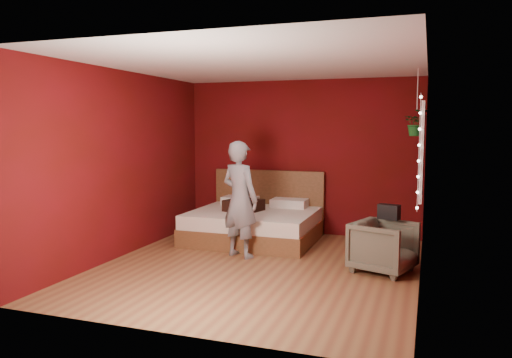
# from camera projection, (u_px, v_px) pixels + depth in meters

# --- Properties ---
(floor) EXTENTS (4.50, 4.50, 0.00)m
(floor) POSITION_uv_depth(u_px,v_px,m) (258.00, 267.00, 6.50)
(floor) COLOR brown
(floor) RESTS_ON ground
(room_walls) EXTENTS (4.04, 4.54, 2.62)m
(room_walls) POSITION_uv_depth(u_px,v_px,m) (258.00, 138.00, 6.32)
(room_walls) COLOR #5D0910
(room_walls) RESTS_ON ground
(window) EXTENTS (0.05, 0.97, 1.27)m
(window) POSITION_uv_depth(u_px,v_px,m) (422.00, 151.00, 6.54)
(window) COLOR white
(window) RESTS_ON room_walls
(fairy_lights) EXTENTS (0.04, 0.04, 1.45)m
(fairy_lights) POSITION_uv_depth(u_px,v_px,m) (419.00, 153.00, 6.06)
(fairy_lights) COLOR silver
(fairy_lights) RESTS_ON room_walls
(bed) EXTENTS (1.94, 1.65, 1.07)m
(bed) POSITION_uv_depth(u_px,v_px,m) (255.00, 223.00, 8.03)
(bed) COLOR brown
(bed) RESTS_ON ground
(person) EXTENTS (0.69, 0.58, 1.63)m
(person) POSITION_uv_depth(u_px,v_px,m) (240.00, 199.00, 6.93)
(person) COLOR slate
(person) RESTS_ON ground
(armchair) EXTENTS (0.89, 0.88, 0.65)m
(armchair) POSITION_uv_depth(u_px,v_px,m) (384.00, 247.00, 6.24)
(armchair) COLOR #555343
(armchair) RESTS_ON ground
(handbag) EXTENTS (0.29, 0.21, 0.19)m
(handbag) POSITION_uv_depth(u_px,v_px,m) (389.00, 212.00, 6.34)
(handbag) COLOR black
(handbag) RESTS_ON armchair
(throw_pillow) EXTENTS (0.61, 0.61, 0.18)m
(throw_pillow) POSITION_uv_depth(u_px,v_px,m) (244.00, 205.00, 7.93)
(throw_pillow) COLOR black
(throw_pillow) RESTS_ON bed
(hanging_plant) EXTENTS (0.34, 0.31, 0.91)m
(hanging_plant) POSITION_uv_depth(u_px,v_px,m) (416.00, 123.00, 6.77)
(hanging_plant) COLOR silver
(hanging_plant) RESTS_ON room_walls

